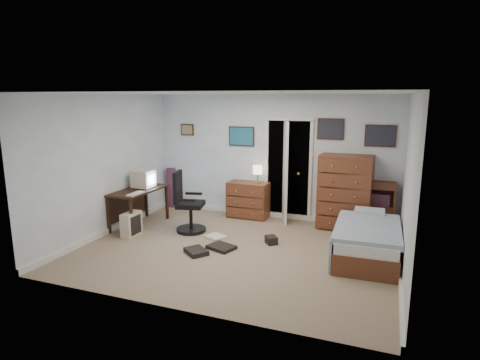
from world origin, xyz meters
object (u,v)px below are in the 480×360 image
object	(u,v)px
bed	(366,240)
tall_dresser	(345,192)
computer_desk	(135,197)
office_chair	(187,208)
low_dresser	(248,200)

from	to	relation	value
bed	tall_dresser	bearing A→B (deg)	108.88
bed	computer_desk	bearing A→B (deg)	177.49
computer_desk	bed	xyz separation A→B (m)	(4.27, -0.07, -0.28)
office_chair	bed	distance (m)	3.17
computer_desk	low_dresser	xyz separation A→B (m)	(1.86, 1.26, -0.19)
low_dresser	tall_dresser	size ratio (longest dim) A/B	0.59
office_chair	low_dresser	xyz separation A→B (m)	(0.75, 1.23, -0.07)
office_chair	low_dresser	bearing A→B (deg)	45.18
computer_desk	low_dresser	distance (m)	2.25
bed	office_chair	bearing A→B (deg)	176.61
computer_desk	tall_dresser	xyz separation A→B (m)	(3.79, 1.23, 0.15)
bed	low_dresser	bearing A→B (deg)	149.61
low_dresser	computer_desk	bearing A→B (deg)	-144.16
tall_dresser	office_chair	bearing A→B (deg)	-152.88
computer_desk	office_chair	world-z (taller)	office_chair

